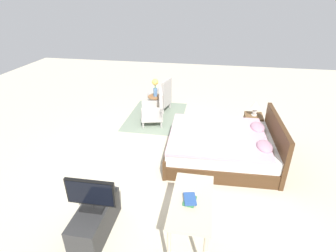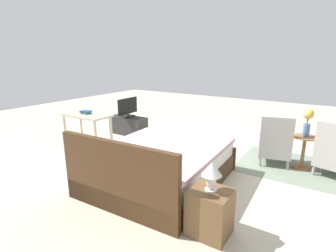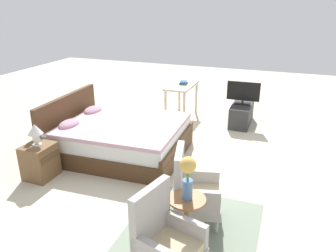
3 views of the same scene
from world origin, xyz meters
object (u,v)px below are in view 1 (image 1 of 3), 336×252
object	(u,v)px
flower_vase	(155,86)
tv_stand	(95,220)
tv_flatscreen	(91,194)
bed	(223,146)
armchair_by_window_right	(154,110)
nightstand	(252,125)
armchair_by_window_left	(161,98)
side_table	(156,104)
book_stack	(190,200)
table_lamp	(255,107)
vanity_desk	(191,206)

from	to	relation	value
flower_vase	tv_stand	distance (m)	4.06
tv_flatscreen	bed	bearing A→B (deg)	140.90
armchair_by_window_right	nightstand	size ratio (longest dim) A/B	1.75
bed	flower_vase	distance (m)	2.61
armchair_by_window_right	armchair_by_window_left	bearing A→B (deg)	-180.00
side_table	book_stack	distance (m)	4.23
tv_stand	table_lamp	bearing A→B (deg)	143.38
side_table	flower_vase	bearing A→B (deg)	0.00
armchair_by_window_left	book_stack	size ratio (longest dim) A/B	3.86
bed	armchair_by_window_left	size ratio (longest dim) A/B	2.39
armchair_by_window_right	book_stack	bearing A→B (deg)	19.72
side_table	nightstand	distance (m)	2.59
armchair_by_window_left	side_table	size ratio (longest dim) A/B	1.54
table_lamp	tv_flatscreen	distance (m)	4.18
table_lamp	vanity_desk	distance (m)	3.50
flower_vase	tv_stand	xyz separation A→B (m)	(4.00, 0.01, -0.66)
flower_vase	armchair_by_window_right	bearing A→B (deg)	7.83
bed	vanity_desk	bearing A→B (deg)	-11.80
tv_flatscreen	table_lamp	bearing A→B (deg)	143.40
side_table	nightstand	bearing A→B (deg)	75.50
side_table	tv_stand	bearing A→B (deg)	0.13
nightstand	tv_flatscreen	distance (m)	4.20
book_stack	table_lamp	bearing A→B (deg)	160.64
nightstand	book_stack	world-z (taller)	book_stack
armchair_by_window_left	book_stack	world-z (taller)	armchair_by_window_left
table_lamp	book_stack	size ratio (longest dim) A/B	1.39
armchair_by_window_left	tv_flatscreen	world-z (taller)	armchair_by_window_left
side_table	flower_vase	xyz separation A→B (m)	(0.00, 0.00, 0.52)
armchair_by_window_left	flower_vase	xyz separation A→B (m)	(0.47, -0.06, 0.51)
armchair_by_window_left	vanity_desk	bearing A→B (deg)	16.26
side_table	table_lamp	size ratio (longest dim) A/B	1.81
flower_vase	nightstand	size ratio (longest dim) A/B	0.91
nightstand	vanity_desk	size ratio (longest dim) A/B	0.51
armchair_by_window_left	flower_vase	distance (m)	0.69
vanity_desk	tv_stand	bearing A→B (deg)	-87.63
bed	tv_stand	size ratio (longest dim) A/B	2.29
bed	armchair_by_window_left	distance (m)	2.86
bed	flower_vase	size ratio (longest dim) A/B	4.61
vanity_desk	armchair_by_window_right	bearing A→B (deg)	-159.72
armchair_by_window_right	side_table	distance (m)	0.47
bed	tv_flatscreen	distance (m)	2.86
armchair_by_window_right	book_stack	size ratio (longest dim) A/B	3.86
nightstand	vanity_desk	bearing A→B (deg)	-19.24
armchair_by_window_right	table_lamp	xyz separation A→B (m)	(0.18, 2.44, 0.36)
tv_stand	vanity_desk	distance (m)	1.41
side_table	bed	bearing A→B (deg)	44.92
table_lamp	flower_vase	bearing A→B (deg)	-104.50
table_lamp	vanity_desk	bearing A→B (deg)	-19.25
table_lamp	vanity_desk	xyz separation A→B (m)	(3.30, -1.15, -0.09)
vanity_desk	book_stack	distance (m)	0.16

